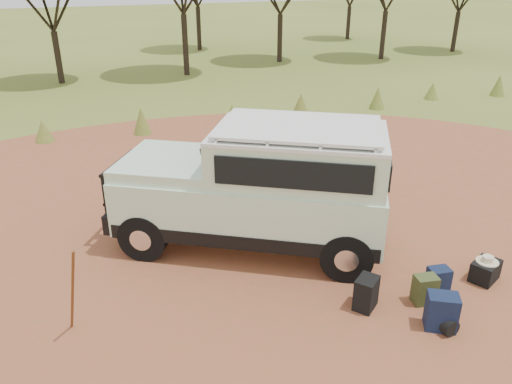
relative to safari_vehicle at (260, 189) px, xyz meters
name	(u,v)px	position (x,y,z in m)	size (l,w,h in m)	color
ground	(237,270)	(-0.74, -0.69, -1.20)	(140.00, 140.00, 0.00)	#5A6A25
dirt_clearing	(237,270)	(-0.74, -0.69, -1.20)	(23.00, 23.00, 0.01)	brown
grass_fringe	(146,123)	(-0.63, 7.98, -0.80)	(36.60, 1.60, 0.90)	#5A6A25
safari_vehicle	(260,189)	(0.00, 0.00, 0.00)	(5.34, 4.47, 2.49)	silver
walking_staff	(73,292)	(-3.52, -1.45, -0.40)	(0.04, 0.04, 1.70)	brown
backpack_black	(366,293)	(0.79, -2.50, -0.93)	(0.40, 0.30, 0.55)	black
backpack_navy	(442,312)	(1.55, -3.35, -0.91)	(0.45, 0.32, 0.59)	#13213B
backpack_olive	(425,290)	(1.74, -2.75, -0.95)	(0.36, 0.26, 0.50)	#3E4821
duffel_navy	(438,279)	(2.23, -2.53, -1.01)	(0.35, 0.26, 0.40)	#13213B
hard_case	(485,271)	(3.16, -2.65, -1.02)	(0.52, 0.37, 0.37)	black
stuff_sack	(446,325)	(1.57, -3.47, -1.07)	(0.27, 0.27, 0.27)	black
safari_hat	(488,260)	(3.16, -2.65, -0.79)	(0.38, 0.38, 0.11)	beige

